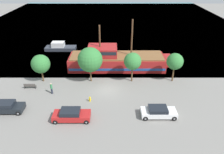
# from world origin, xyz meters

# --- Properties ---
(ground_plane) EXTENTS (160.00, 160.00, 0.00)m
(ground_plane) POSITION_xyz_m (0.00, 0.00, 0.00)
(ground_plane) COLOR gray
(water_surface) EXTENTS (80.00, 80.00, 0.00)m
(water_surface) POSITION_xyz_m (0.00, 44.00, 0.00)
(water_surface) COLOR teal
(water_surface) RESTS_ON ground
(pirate_ship) EXTENTS (18.64, 5.14, 8.97)m
(pirate_ship) POSITION_xyz_m (1.42, 8.05, 1.53)
(pirate_ship) COLOR #A31E1E
(pirate_ship) RESTS_ON water_surface
(moored_boat_dockside) EXTENTS (6.74, 2.41, 1.84)m
(moored_boat_dockside) POSITION_xyz_m (-10.91, 17.43, 0.67)
(moored_boat_dockside) COLOR #2D333D
(moored_boat_dockside) RESTS_ON water_surface
(parked_car_curb_front) EXTENTS (4.62, 1.95, 1.45)m
(parked_car_curb_front) POSITION_xyz_m (-4.28, -7.17, 0.72)
(parked_car_curb_front) COLOR #B21E1E
(parked_car_curb_front) RESTS_ON ground_plane
(parked_car_curb_mid) EXTENTS (4.46, 1.97, 1.34)m
(parked_car_curb_mid) POSITION_xyz_m (6.63, -6.50, 0.68)
(parked_car_curb_mid) COLOR white
(parked_car_curb_mid) RESTS_ON ground_plane
(parked_car_curb_rear) EXTENTS (4.30, 1.87, 1.45)m
(parked_car_curb_rear) POSITION_xyz_m (-13.01, -5.50, 0.72)
(parked_car_curb_rear) COLOR black
(parked_car_curb_rear) RESTS_ON ground_plane
(fire_hydrant) EXTENTS (0.42, 0.25, 0.76)m
(fire_hydrant) POSITION_xyz_m (-2.37, -3.12, 0.41)
(fire_hydrant) COLOR yellow
(fire_hydrant) RESTS_ON ground_plane
(bench_promenade_east) EXTENTS (1.79, 0.45, 0.85)m
(bench_promenade_east) POSITION_xyz_m (-12.02, 0.48, 0.44)
(bench_promenade_east) COLOR #4C4742
(bench_promenade_east) RESTS_ON ground_plane
(pedestrian_walking_near) EXTENTS (0.32, 0.32, 1.78)m
(pedestrian_walking_near) POSITION_xyz_m (-8.24, -1.03, 0.91)
(pedestrian_walking_near) COLOR #232838
(pedestrian_walking_near) RESTS_ON ground_plane
(tree_row_east) EXTENTS (2.99, 2.99, 4.61)m
(tree_row_east) POSITION_xyz_m (-10.64, 2.85, 3.10)
(tree_row_east) COLOR brown
(tree_row_east) RESTS_ON ground_plane
(tree_row_mideast) EXTENTS (3.97, 3.97, 5.81)m
(tree_row_mideast) POSITION_xyz_m (-2.72, 2.88, 3.82)
(tree_row_mideast) COLOR brown
(tree_row_mideast) RESTS_ON ground_plane
(tree_row_midwest) EXTENTS (2.79, 2.79, 4.96)m
(tree_row_midwest) POSITION_xyz_m (4.01, 2.86, 3.55)
(tree_row_midwest) COLOR brown
(tree_row_midwest) RESTS_ON ground_plane
(tree_row_west) EXTENTS (2.66, 2.66, 4.83)m
(tree_row_west) POSITION_xyz_m (10.75, 2.95, 3.48)
(tree_row_west) COLOR brown
(tree_row_west) RESTS_ON ground_plane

